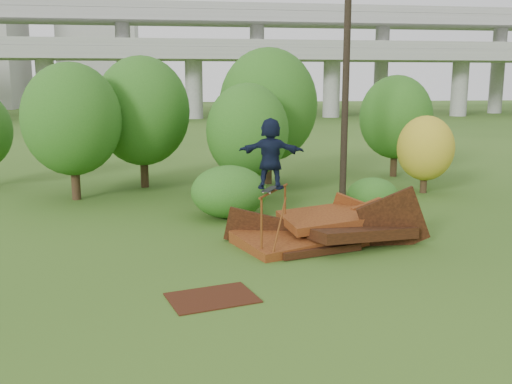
{
  "coord_description": "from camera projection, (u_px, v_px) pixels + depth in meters",
  "views": [
    {
      "loc": [
        -3.18,
        -13.75,
        4.7
      ],
      "look_at": [
        -0.8,
        2.0,
        1.6
      ],
      "focal_mm": 40.0,
      "sensor_mm": 36.0,
      "label": 1
    }
  ],
  "objects": [
    {
      "name": "shrub_right",
      "position": [
        372.0,
        196.0,
        20.42
      ],
      "size": [
        1.87,
        1.71,
        1.32
      ],
      "primitive_type": "ellipsoid",
      "color": "#1F5115",
      "rests_on": "ground"
    },
    {
      "name": "tree_4",
      "position": [
        425.0,
        148.0,
        24.07
      ],
      "size": [
        2.39,
        2.39,
        3.29
      ],
      "color": "black",
      "rests_on": "ground"
    },
    {
      "name": "skater",
      "position": [
        271.0,
        153.0,
        15.48
      ],
      "size": [
        1.89,
        1.03,
        1.94
      ],
      "primitive_type": "imported",
      "rotation": [
        0.0,
        0.0,
        2.87
      ],
      "color": "black",
      "rests_on": "skateboard"
    },
    {
      "name": "ground",
      "position": [
        298.0,
        266.0,
        14.71
      ],
      "size": [
        240.0,
        240.0,
        0.0
      ],
      "primitive_type": "plane",
      "color": "#2D5116",
      "rests_on": "ground"
    },
    {
      "name": "tree_3",
      "position": [
        268.0,
        105.0,
        25.93
      ],
      "size": [
        4.48,
        4.48,
        6.21
      ],
      "color": "black",
      "rests_on": "ground"
    },
    {
      "name": "skateboard",
      "position": [
        270.0,
        189.0,
        15.67
      ],
      "size": [
        0.63,
        0.86,
        0.09
      ],
      "rotation": [
        0.0,
        0.0,
        1.04
      ],
      "color": "black",
      "rests_on": "grind_rail"
    },
    {
      "name": "tree_5",
      "position": [
        396.0,
        117.0,
        28.11
      ],
      "size": [
        3.57,
        3.57,
        5.01
      ],
      "color": "black",
      "rests_on": "ground"
    },
    {
      "name": "freeway_overpass",
      "position": [
        192.0,
        37.0,
        73.8
      ],
      "size": [
        160.0,
        15.0,
        13.7
      ],
      "color": "gray",
      "rests_on": "ground"
    },
    {
      "name": "scrap_pile",
      "position": [
        325.0,
        231.0,
        16.75
      ],
      "size": [
        5.98,
        3.36,
        2.18
      ],
      "color": "#4C1B0D",
      "rests_on": "ground"
    },
    {
      "name": "building_right",
      "position": [
        99.0,
        32.0,
        108.68
      ],
      "size": [
        14.0,
        14.0,
        28.0
      ],
      "primitive_type": "cube",
      "color": "#9E9E99",
      "rests_on": "ground"
    },
    {
      "name": "tree_1",
      "position": [
        142.0,
        111.0,
        25.1
      ],
      "size": [
        4.18,
        4.18,
        5.81
      ],
      "color": "black",
      "rests_on": "ground"
    },
    {
      "name": "flat_plate",
      "position": [
        212.0,
        298.0,
        12.55
      ],
      "size": [
        2.15,
        1.77,
        0.03
      ],
      "primitive_type": "cube",
      "rotation": [
        0.0,
        0.0,
        0.25
      ],
      "color": "#39190C",
      "rests_on": "ground"
    },
    {
      "name": "tree_0",
      "position": [
        72.0,
        119.0,
        22.44
      ],
      "size": [
        3.87,
        3.87,
        5.46
      ],
      "color": "black",
      "rests_on": "ground"
    },
    {
      "name": "grind_rail",
      "position": [
        274.0,
        208.0,
        16.04
      ],
      "size": [
        1.18,
        1.97,
        1.72
      ],
      "color": "brown",
      "rests_on": "ground"
    },
    {
      "name": "shrub_left",
      "position": [
        229.0,
        192.0,
        19.85
      ],
      "size": [
        2.66,
        2.45,
        1.84
      ],
      "primitive_type": "ellipsoid",
      "color": "#1F5115",
      "rests_on": "ground"
    },
    {
      "name": "tree_2",
      "position": [
        247.0,
        131.0,
        22.68
      ],
      "size": [
        3.3,
        3.3,
        4.65
      ],
      "color": "black",
      "rests_on": "ground"
    },
    {
      "name": "utility_pole",
      "position": [
        346.0,
        67.0,
        22.96
      ],
      "size": [
        1.4,
        0.28,
        10.37
      ],
      "color": "black",
      "rests_on": "ground"
    }
  ]
}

